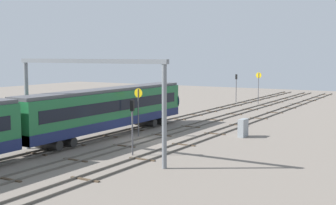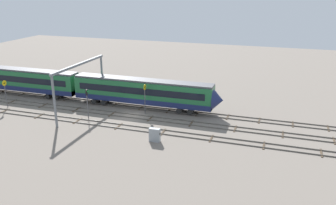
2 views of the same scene
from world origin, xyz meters
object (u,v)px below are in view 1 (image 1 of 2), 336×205
at_px(signal_light_trackside_approach, 132,119).
at_px(signal_light_trackside_departure, 236,84).
at_px(speed_sign_mid_trackside, 259,83).
at_px(speed_sign_far_trackside, 138,105).
at_px(relay_cabinet, 243,128).
at_px(overhead_gantry, 88,86).

xyz_separation_m(signal_light_trackside_approach, signal_light_trackside_departure, (45.11, 9.04, 0.20)).
xyz_separation_m(speed_sign_mid_trackside, speed_sign_far_trackside, (-37.10, -0.19, -0.28)).
xyz_separation_m(speed_sign_mid_trackside, relay_cabinet, (-31.98, -9.62, -2.60)).
xyz_separation_m(speed_sign_mid_trackside, signal_light_trackside_approach, (-44.78, -4.80, -0.49)).
relative_size(overhead_gantry, speed_sign_far_trackside, 3.00).
bearing_deg(signal_light_trackside_approach, signal_light_trackside_departure, 11.33).
relative_size(signal_light_trackside_approach, relay_cabinet, 2.51).
bearing_deg(signal_light_trackside_departure, overhead_gantry, -172.18).
relative_size(overhead_gantry, relay_cabinet, 8.02).
bearing_deg(overhead_gantry, relay_cabinet, -25.47).
height_order(overhead_gantry, speed_sign_mid_trackside, overhead_gantry).
height_order(signal_light_trackside_approach, relay_cabinet, signal_light_trackside_approach).
height_order(overhead_gantry, signal_light_trackside_approach, overhead_gantry).
xyz_separation_m(overhead_gantry, signal_light_trackside_approach, (2.55, -2.49, -2.87)).
height_order(speed_sign_mid_trackside, speed_sign_far_trackside, speed_sign_mid_trackside).
bearing_deg(signal_light_trackside_departure, speed_sign_mid_trackside, -94.55).
bearing_deg(relay_cabinet, signal_light_trackside_departure, 23.21).
height_order(speed_sign_far_trackside, relay_cabinet, speed_sign_far_trackside).
relative_size(speed_sign_mid_trackside, signal_light_trackside_departure, 1.08).
height_order(speed_sign_far_trackside, signal_light_trackside_approach, speed_sign_far_trackside).
bearing_deg(signal_light_trackside_departure, speed_sign_far_trackside, -173.27).
xyz_separation_m(speed_sign_far_trackside, signal_light_trackside_approach, (-7.68, -4.62, -0.22)).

